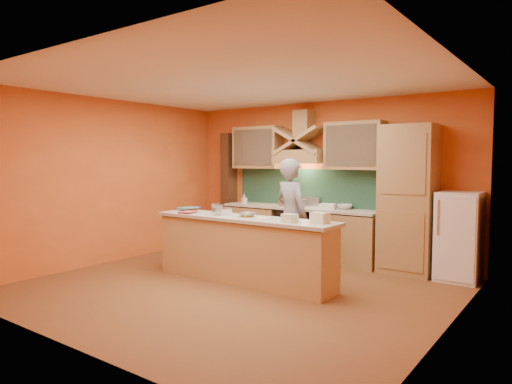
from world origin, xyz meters
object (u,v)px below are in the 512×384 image
Objects in this scene: kitchen_scale at (226,212)px; person at (291,216)px; stove at (299,233)px; mixing_bowl at (247,215)px; fridge at (459,236)px.

person is at bearing 45.73° from kitchen_scale.
mixing_bowl reaches higher than stove.
person is 0.87m from mixing_bowl.
kitchen_scale is at bearing -93.54° from stove.
stove is at bearing -46.01° from person.
person is at bearing -65.53° from stove.
kitchen_scale is at bearing 76.33° from person.
mixing_bowl is (0.36, 0.05, -0.02)m from kitchen_scale.
person is (-2.24, -1.02, 0.24)m from fridge.
person is 7.14× the size of mixing_bowl.
stove is 1.94m from mixing_bowl.
stove is at bearing 97.36° from mixing_bowl.
mixing_bowl is (0.24, -1.86, 0.53)m from stove.
fridge is 11.07× the size of kitchen_scale.
person reaches higher than mixing_bowl.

